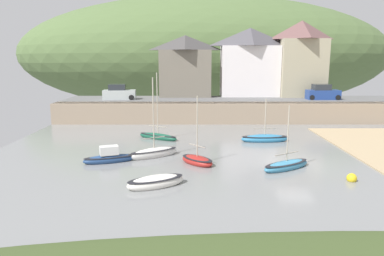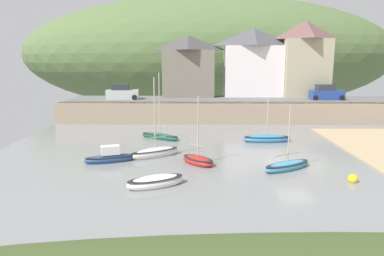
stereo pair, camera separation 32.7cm
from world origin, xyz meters
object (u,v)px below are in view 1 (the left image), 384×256
sailboat_blue_trim (266,139)px  parked_car_near_slipway (121,93)px  waterfront_building_centre (251,62)px  waterfront_building_right (302,58)px  rowboat_small_beached (111,158)px  parked_car_by_wall (324,93)px  waterfront_building_left (187,65)px  sailboat_white_hull (199,160)px  sailboat_nearest_shore (157,182)px  sailboat_far_left (156,153)px  fishing_boat_green (288,165)px  dinghy_open_wooden (159,136)px  mooring_buoy (353,178)px

sailboat_blue_trim → parked_car_near_slipway: (-16.09, 13.56, 2.93)m
waterfront_building_centre → parked_car_near_slipway: size_ratio=2.20×
waterfront_building_right → parked_car_near_slipway: size_ratio=2.42×
rowboat_small_beached → parked_car_by_wall: (22.86, 20.33, 2.87)m
waterfront_building_left → parked_car_by_wall: size_ratio=2.00×
waterfront_building_centre → sailboat_white_hull: size_ratio=1.81×
waterfront_building_left → parked_car_by_wall: (17.67, -4.50, -3.42)m
sailboat_blue_trim → sailboat_white_hull: 9.59m
waterfront_building_centre → sailboat_white_hull: bearing=-106.8°
waterfront_building_right → sailboat_blue_trim: (-8.27, -18.06, -7.35)m
waterfront_building_left → parked_car_by_wall: bearing=-14.3°
waterfront_building_right → sailboat_blue_trim: size_ratio=2.31×
waterfront_building_left → sailboat_white_hull: bearing=-87.1°
waterfront_building_left → sailboat_blue_trim: waterfront_building_left is taller
sailboat_nearest_shore → parked_car_by_wall: bearing=26.8°
waterfront_building_right → parked_car_by_wall: (1.76, -4.50, -4.41)m
sailboat_far_left → rowboat_small_beached: 3.46m
rowboat_small_beached → waterfront_building_right: bearing=29.7°
waterfront_building_left → parked_car_near_slipway: (-8.45, -4.50, -3.42)m
sailboat_blue_trim → parked_car_near_slipway: bearing=136.1°
rowboat_small_beached → parked_car_near_slipway: parked_car_near_slipway is taller
waterfront_building_left → sailboat_far_left: size_ratio=1.30×
fishing_boat_green → sailboat_white_hull: size_ratio=0.90×
waterfront_building_centre → rowboat_small_beached: 29.36m
dinghy_open_wooden → sailboat_white_hull: 8.98m
sailboat_nearest_shore → rowboat_small_beached: (-3.93, 5.15, 0.06)m
parked_car_near_slipway → waterfront_building_right: bearing=5.8°
waterfront_building_centre → parked_car_by_wall: (8.76, -4.50, -3.93)m
fishing_boat_green → parked_car_near_slipway: fishing_boat_green is taller
rowboat_small_beached → dinghy_open_wooden: bearing=50.0°
waterfront_building_centre → dinghy_open_wooden: size_ratio=1.44×
sailboat_far_left → sailboat_blue_trim: bearing=-3.5°
waterfront_building_right → parked_car_by_wall: 6.54m
sailboat_white_hull → mooring_buoy: size_ratio=8.27×
waterfront_building_left → waterfront_building_right: bearing=0.0°
dinghy_open_wooden → rowboat_small_beached: size_ratio=1.63×
mooring_buoy → parked_car_near_slipway: bearing=128.3°
dinghy_open_wooden → parked_car_by_wall: 23.80m
waterfront_building_centre → dinghy_open_wooden: (-11.25, -17.04, -6.87)m
fishing_boat_green → parked_car_near_slipway: size_ratio=1.09×
rowboat_small_beached → sailboat_white_hull: size_ratio=0.77×
parked_car_near_slipway → dinghy_open_wooden: bearing=-68.7°
sailboat_far_left → parked_car_by_wall: (19.70, 18.91, 2.88)m
waterfront_building_left → parked_car_near_slipway: size_ratio=1.96×
waterfront_building_centre → sailboat_blue_trim: bearing=-94.0°
dinghy_open_wooden → sailboat_far_left: 6.38m
mooring_buoy → waterfront_building_right: bearing=80.2°
rowboat_small_beached → parked_car_by_wall: parked_car_by_wall is taller
fishing_boat_green → parked_car_by_wall: fishing_boat_green is taller
sailboat_blue_trim → rowboat_small_beached: bearing=-156.0°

